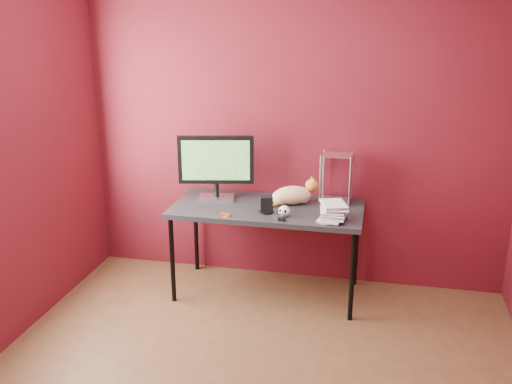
% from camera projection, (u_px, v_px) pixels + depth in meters
% --- Properties ---
extents(room, '(3.52, 3.52, 2.61)m').
position_uv_depth(room, '(245.00, 167.00, 2.98)').
color(room, '#4E311A').
rests_on(room, ground).
extents(desk, '(1.50, 0.70, 0.75)m').
position_uv_depth(desk, '(267.00, 213.00, 4.51)').
color(desk, black).
rests_on(desk, ground).
extents(monitor, '(0.60, 0.25, 0.53)m').
position_uv_depth(monitor, '(216.00, 164.00, 4.59)').
color(monitor, silver).
rests_on(monitor, desk).
extents(cat, '(0.41, 0.32, 0.22)m').
position_uv_depth(cat, '(293.00, 195.00, 4.54)').
color(cat, orange).
rests_on(cat, desk).
extents(skull_mug, '(0.09, 0.09, 0.09)m').
position_uv_depth(skull_mug, '(284.00, 211.00, 4.26)').
color(skull_mug, silver).
rests_on(skull_mug, desk).
extents(speaker, '(0.11, 0.11, 0.13)m').
position_uv_depth(speaker, '(266.00, 205.00, 4.35)').
color(speaker, black).
rests_on(speaker, desk).
extents(book_stack, '(0.23, 0.27, 1.37)m').
position_uv_depth(book_stack, '(325.00, 128.00, 4.04)').
color(book_stack, beige).
rests_on(book_stack, desk).
extents(wire_rack, '(0.24, 0.20, 0.40)m').
position_uv_depth(wire_rack, '(336.00, 178.00, 4.56)').
color(wire_rack, silver).
rests_on(wire_rack, desk).
extents(pocket_knife, '(0.09, 0.04, 0.02)m').
position_uv_depth(pocket_knife, '(225.00, 214.00, 4.30)').
color(pocket_knife, '#AE260D').
rests_on(pocket_knife, desk).
extents(black_gadget, '(0.06, 0.04, 0.02)m').
position_uv_depth(black_gadget, '(282.00, 219.00, 4.19)').
color(black_gadget, black).
rests_on(black_gadget, desk).
extents(washer, '(0.05, 0.05, 0.00)m').
position_uv_depth(washer, '(226.00, 216.00, 4.28)').
color(washer, silver).
rests_on(washer, desk).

